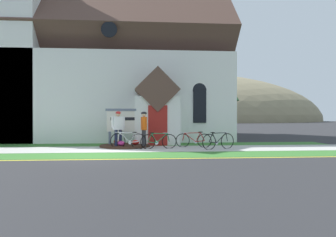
# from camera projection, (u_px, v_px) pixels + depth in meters

# --- Properties ---
(ground) EXTENTS (140.00, 140.00, 0.00)m
(ground) POSITION_uv_depth(u_px,v_px,m) (114.00, 145.00, 16.57)
(ground) COLOR #2B2B2D
(sidewalk_slab) EXTENTS (32.00, 2.67, 0.01)m
(sidewalk_slab) POSITION_uv_depth(u_px,v_px,m) (102.00, 149.00, 14.60)
(sidewalk_slab) COLOR #B7B5AD
(sidewalk_slab) RESTS_ON ground
(grass_verge) EXTENTS (32.00, 1.95, 0.01)m
(grass_verge) POSITION_uv_depth(u_px,v_px,m) (95.00, 156.00, 12.30)
(grass_verge) COLOR #38722D
(grass_verge) RESTS_ON ground
(church_lawn) EXTENTS (24.00, 1.86, 0.01)m
(church_lawn) POSITION_uv_depth(u_px,v_px,m) (108.00, 145.00, 16.86)
(church_lawn) COLOR #38722D
(church_lawn) RESTS_ON ground
(curb_paint_stripe) EXTENTS (28.00, 0.16, 0.01)m
(curb_paint_stripe) POSITION_uv_depth(u_px,v_px,m) (91.00, 160.00, 11.18)
(curb_paint_stripe) COLOR yellow
(curb_paint_stripe) RESTS_ON ground
(church_building) EXTENTS (15.25, 12.72, 12.94)m
(church_building) POSITION_uv_depth(u_px,v_px,m) (111.00, 69.00, 22.83)
(church_building) COLOR white
(church_building) RESTS_ON ground
(church_sign) EXTENTS (2.02, 0.19, 1.93)m
(church_sign) POSITION_uv_depth(u_px,v_px,m) (125.00, 121.00, 16.30)
(church_sign) COLOR slate
(church_sign) RESTS_ON ground
(flower_bed) EXTENTS (2.51, 2.51, 0.34)m
(flower_bed) POSITION_uv_depth(u_px,v_px,m) (125.00, 145.00, 15.81)
(flower_bed) COLOR #382319
(flower_bed) RESTS_ON ground
(bicycle_orange) EXTENTS (1.67, 0.72, 0.82)m
(bicycle_orange) POSITION_uv_depth(u_px,v_px,m) (218.00, 141.00, 14.69)
(bicycle_orange) COLOR black
(bicycle_orange) RESTS_ON ground
(bicycle_silver) EXTENTS (1.72, 0.48, 0.80)m
(bicycle_silver) POSITION_uv_depth(u_px,v_px,m) (194.00, 140.00, 15.57)
(bicycle_silver) COLOR black
(bicycle_silver) RESTS_ON ground
(bicycle_black) EXTENTS (1.72, 0.22, 0.80)m
(bicycle_black) POSITION_uv_depth(u_px,v_px,m) (158.00, 141.00, 14.86)
(bicycle_black) COLOR black
(bicycle_black) RESTS_ON ground
(bicycle_yellow) EXTENTS (1.71, 0.50, 0.82)m
(bicycle_yellow) POSITION_uv_depth(u_px,v_px,m) (128.00, 141.00, 14.81)
(bicycle_yellow) COLOR black
(bicycle_yellow) RESTS_ON ground
(cyclist_in_red_jersey) EXTENTS (0.64, 0.46, 1.78)m
(cyclist_in_red_jersey) POSITION_uv_depth(u_px,v_px,m) (118.00, 126.00, 15.26)
(cyclist_in_red_jersey) COLOR #191E38
(cyclist_in_red_jersey) RESTS_ON ground
(cyclist_in_white_jersey) EXTENTS (0.32, 0.77, 1.76)m
(cyclist_in_white_jersey) POSITION_uv_depth(u_px,v_px,m) (144.00, 126.00, 15.32)
(cyclist_in_white_jersey) COLOR #2D2D33
(cyclist_in_white_jersey) RESTS_ON ground
(roadside_conifer) EXTENTS (4.30, 4.30, 6.57)m
(roadside_conifer) POSITION_uv_depth(u_px,v_px,m) (206.00, 70.00, 20.75)
(roadside_conifer) COLOR #4C3823
(roadside_conifer) RESTS_ON ground
(distant_hill) EXTENTS (76.38, 53.09, 26.77)m
(distant_hill) POSITION_uv_depth(u_px,v_px,m) (187.00, 121.00, 90.67)
(distant_hill) COLOR #847A5B
(distant_hill) RESTS_ON ground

